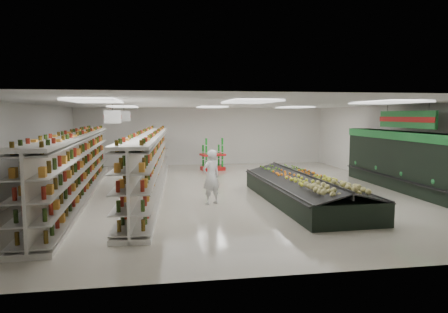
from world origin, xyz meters
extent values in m
plane|color=beige|center=(0.00, 0.00, 0.00)|extent=(16.00, 16.00, 0.00)
cube|color=white|center=(0.00, 0.00, 3.20)|extent=(14.00, 16.00, 0.02)
cube|color=silver|center=(0.00, 8.00, 1.60)|extent=(14.00, 0.02, 3.20)
cube|color=silver|center=(0.00, -8.00, 1.60)|extent=(14.00, 0.02, 3.20)
cube|color=silver|center=(-7.00, 0.00, 1.60)|extent=(0.02, 16.00, 3.20)
cube|color=silver|center=(7.00, 0.00, 1.60)|extent=(0.02, 16.00, 3.20)
cube|color=black|center=(6.55, -1.50, 1.10)|extent=(0.80, 8.00, 2.20)
cube|color=#1F7631|center=(6.53, -1.50, 2.05)|extent=(0.85, 8.00, 0.30)
cube|color=black|center=(6.30, -1.50, 0.55)|extent=(0.55, 7.80, 0.15)
cube|color=beige|center=(6.40, -1.50, 1.35)|extent=(0.45, 7.70, 0.03)
cube|color=beige|center=(6.40, -1.50, 1.65)|extent=(0.45, 7.70, 0.03)
cube|color=white|center=(-3.80, -2.00, 2.75)|extent=(0.50, 0.06, 0.40)
cube|color=red|center=(-3.80, -2.00, 2.75)|extent=(0.52, 0.02, 0.12)
cylinder|color=black|center=(-3.80, -2.00, 3.05)|extent=(0.01, 0.01, 0.50)
cube|color=white|center=(-3.80, 2.00, 2.75)|extent=(0.50, 0.06, 0.40)
cube|color=red|center=(-3.80, 2.00, 2.75)|extent=(0.52, 0.02, 0.12)
cylinder|color=black|center=(-3.80, 2.00, 3.05)|extent=(0.01, 0.01, 0.50)
cube|color=#1F7631|center=(6.25, -1.50, 2.65)|extent=(0.10, 3.20, 0.60)
cube|color=red|center=(6.19, -1.50, 2.65)|extent=(0.03, 3.20, 0.18)
cylinder|color=black|center=(6.25, -2.70, 3.05)|extent=(0.01, 0.01, 0.50)
cylinder|color=black|center=(6.25, -0.30, 3.05)|extent=(0.01, 0.01, 0.50)
cube|color=white|center=(-5.23, -0.30, 0.06)|extent=(1.44, 12.54, 0.13)
cube|color=white|center=(-5.23, -0.30, 1.04)|extent=(0.57, 12.51, 2.09)
cube|color=white|center=(-5.23, -0.30, 2.13)|extent=(1.44, 12.54, 0.08)
cube|color=beige|center=(-5.47, -0.31, 0.19)|extent=(0.96, 12.42, 0.03)
cube|color=beige|center=(-5.47, -0.31, 0.64)|extent=(0.96, 12.42, 0.03)
cube|color=beige|center=(-5.47, -0.31, 1.10)|extent=(0.96, 12.42, 0.03)
cube|color=beige|center=(-5.47, -0.31, 1.56)|extent=(0.96, 12.42, 0.03)
cube|color=beige|center=(-5.47, -0.31, 2.01)|extent=(0.96, 12.42, 0.03)
cube|color=beige|center=(-4.99, -0.29, 0.19)|extent=(0.96, 12.42, 0.03)
cube|color=beige|center=(-4.99, -0.29, 0.64)|extent=(0.96, 12.42, 0.03)
cube|color=beige|center=(-4.99, -0.29, 1.10)|extent=(0.96, 12.42, 0.03)
cube|color=beige|center=(-4.99, -0.29, 1.56)|extent=(0.96, 12.42, 0.03)
cube|color=beige|center=(-4.99, -0.29, 2.01)|extent=(0.96, 12.42, 0.03)
cube|color=white|center=(-2.77, 0.23, 0.06)|extent=(1.55, 12.38, 0.12)
cube|color=white|center=(-2.77, 0.23, 1.03)|extent=(0.69, 12.34, 2.06)
cube|color=white|center=(-2.77, 0.23, 2.10)|extent=(1.55, 12.38, 0.08)
cube|color=beige|center=(-3.01, 0.25, 0.19)|extent=(1.07, 12.25, 0.03)
cube|color=beige|center=(-3.01, 0.25, 0.64)|extent=(1.07, 12.25, 0.03)
cube|color=beige|center=(-3.01, 0.25, 1.09)|extent=(1.07, 12.25, 0.03)
cube|color=beige|center=(-3.01, 0.25, 1.54)|extent=(1.07, 12.25, 0.03)
cube|color=beige|center=(-3.01, 0.25, 1.99)|extent=(1.07, 12.25, 0.03)
cube|color=beige|center=(-2.54, 0.22, 0.19)|extent=(1.07, 12.25, 0.03)
cube|color=beige|center=(-2.54, 0.22, 0.64)|extent=(1.07, 12.25, 0.03)
cube|color=beige|center=(-2.54, 0.22, 1.09)|extent=(1.07, 12.25, 0.03)
cube|color=beige|center=(-2.54, 0.22, 1.54)|extent=(1.07, 12.25, 0.03)
cube|color=beige|center=(-2.54, 0.22, 1.99)|extent=(1.07, 12.25, 0.03)
cube|color=black|center=(2.15, -2.45, 0.32)|extent=(2.38, 6.44, 0.64)
cube|color=#262626|center=(1.09, -2.48, 0.66)|extent=(0.25, 6.37, 0.05)
cube|color=#262626|center=(3.21, -2.42, 0.66)|extent=(0.25, 6.37, 0.05)
cube|color=black|center=(1.58, -2.47, 0.75)|extent=(1.36, 6.32, 0.33)
cube|color=black|center=(2.72, -2.43, 0.75)|extent=(1.36, 6.32, 0.33)
cube|color=#262626|center=(2.15, -2.45, 0.84)|extent=(0.23, 6.28, 0.23)
cube|color=red|center=(0.24, 5.47, 0.09)|extent=(1.24, 0.94, 0.19)
cube|color=red|center=(0.24, 5.47, 0.80)|extent=(1.30, 1.00, 0.09)
imported|color=white|center=(-0.82, -2.19, 0.86)|extent=(0.75, 0.66, 1.73)
imported|color=tan|center=(-2.90, 3.84, 0.87)|extent=(0.82, 0.98, 1.73)
camera|label=1|loc=(-2.39, -14.50, 2.82)|focal=32.00mm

